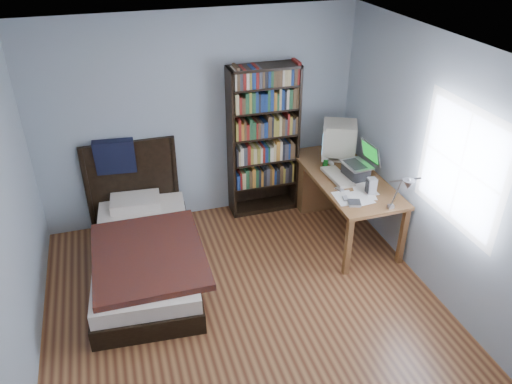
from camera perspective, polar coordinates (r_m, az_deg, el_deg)
room at (r=4.12m, az=-0.26°, el=-2.18°), size 4.20×4.24×2.50m
desk at (r=6.36m, az=8.12°, el=1.34°), size 0.75×1.69×0.73m
crt_monitor at (r=6.11m, az=9.34°, el=6.04°), size 0.56×0.51×0.47m
laptop at (r=5.78m, az=11.53°, el=2.67°), size 0.36×0.37×0.42m
desk_lamp at (r=4.80m, az=16.76°, el=0.61°), size 0.22×0.48×0.57m
keyboard at (r=5.77m, az=9.30°, el=1.74°), size 0.22×0.51×0.05m
speaker at (r=5.50m, az=13.04°, el=0.68°), size 0.10×0.10×0.18m
soda_can at (r=5.97m, az=7.92°, el=3.30°), size 0.06×0.06×0.11m
mouse at (r=6.06m, az=8.55°, el=3.30°), size 0.07×0.12×0.04m
phone_silver at (r=5.53m, az=9.53°, el=0.30°), size 0.08×0.11×0.02m
phone_grey at (r=5.37m, az=10.18°, el=-0.72°), size 0.06×0.10×0.02m
external_drive at (r=5.30m, az=11.17°, el=-1.26°), size 0.16×0.16×0.03m
bookshelf at (r=6.09m, az=0.84°, el=5.78°), size 0.84×0.30×1.88m
bed at (r=5.50m, az=-12.71°, el=-6.33°), size 1.19×2.15×1.16m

